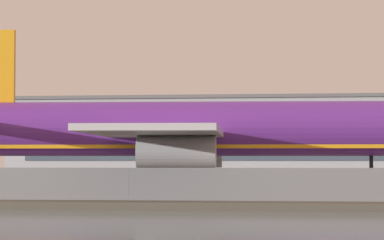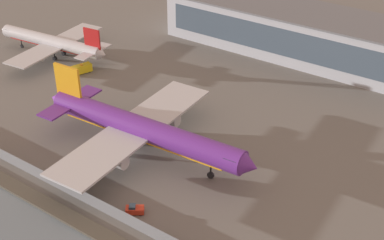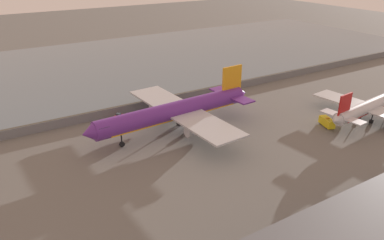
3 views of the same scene
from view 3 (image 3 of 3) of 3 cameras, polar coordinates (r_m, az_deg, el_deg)
ground_plane at (r=103.39m, az=-2.01°, el=-0.95°), size 500.00×500.00×0.00m
waterfront_lagoon at (r=165.32m, az=-14.42°, el=7.99°), size 320.00×98.00×0.01m
shoreline_seawall at (r=120.16m, az=-6.87°, el=2.69°), size 320.00×3.00×0.50m
perimeter_fence at (r=115.96m, az=-5.94°, el=2.49°), size 280.00×0.10×2.60m
cargo_jet_purple at (r=98.64m, az=-2.33°, el=1.38°), size 50.12×42.90×14.90m
passenger_jet_silver at (r=117.53m, az=25.60°, el=1.96°), size 37.85×32.75×10.93m
baggage_tug at (r=109.16m, az=-11.21°, el=0.45°), size 3.53×3.18×1.80m
ops_van at (r=109.27m, az=19.91°, el=-0.30°), size 3.65×5.60×2.48m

